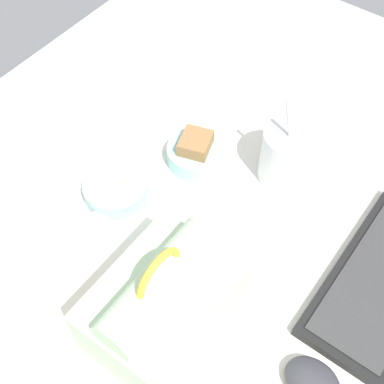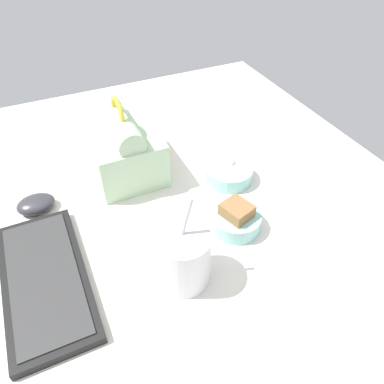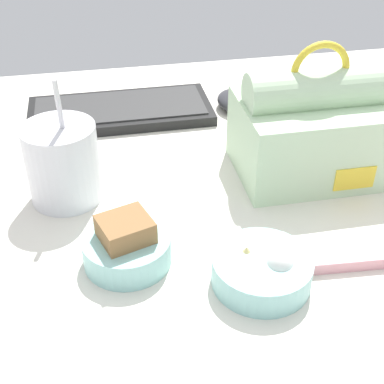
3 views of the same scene
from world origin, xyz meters
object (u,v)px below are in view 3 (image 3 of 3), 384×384
Objects in this scene: lunch_bag at (312,129)px; bento_bowl_sandwich at (127,246)px; chopstick_case at (383,257)px; soup_cup at (63,162)px; bento_bowl_snacks at (262,269)px; keyboard at (120,111)px; computer_mouse at (235,101)px.

lunch_bag is 2.01× the size of bento_bowl_sandwich.
soup_cup is at bearing 150.25° from chopstick_case.
soup_cup reaches higher than bento_bowl_sandwich.
lunch_bag is at bearing 57.37° from bento_bowl_snacks.
keyboard is 2.82× the size of bento_bowl_snacks.
bento_bowl_sandwich is 0.49× the size of chopstick_case.
lunch_bag is 26.81cm from bento_bowl_snacks.
computer_mouse is (8.76, 44.94, -0.34)cm from bento_bowl_snacks.
chopstick_case is (6.98, -44.63, -0.82)cm from computer_mouse.
bento_bowl_sandwich is at bearing -121.82° from computer_mouse.
keyboard is 36.53cm from lunch_bag.
bento_bowl_snacks reaches higher than computer_mouse.
bento_bowl_snacks is 1.39× the size of computer_mouse.
soup_cup is 31.53cm from bento_bowl_snacks.
keyboard is 3.91× the size of computer_mouse.
bento_bowl_sandwich reaches higher than bento_bowl_snacks.
lunch_bag reaches higher than chopstick_case.
keyboard is 1.50× the size of chopstick_case.
chopstick_case is (15.74, 0.31, -1.16)cm from bento_bowl_snacks.
soup_cup reaches higher than keyboard.
computer_mouse is (-5.41, 22.80, -5.61)cm from lunch_bag.
soup_cup is 0.86× the size of chopstick_case.
soup_cup is at bearing 135.28° from bento_bowl_snacks.
computer_mouse is at bearing 58.18° from bento_bowl_sandwich.
chopstick_case is (37.97, -21.70, -5.12)cm from soup_cup.
bento_bowl_snacks is at bearing -74.79° from keyboard.
bento_bowl_snacks is 15.79cm from chopstick_case.
lunch_bag reaches higher than bento_bowl_sandwich.
bento_bowl_snacks is at bearing -122.63° from lunch_bag.
keyboard is at bearing 137.98° from lunch_bag.
keyboard is at bearing 176.54° from computer_mouse.
bento_bowl_snacks is (22.22, -22.01, -3.96)cm from soup_cup.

